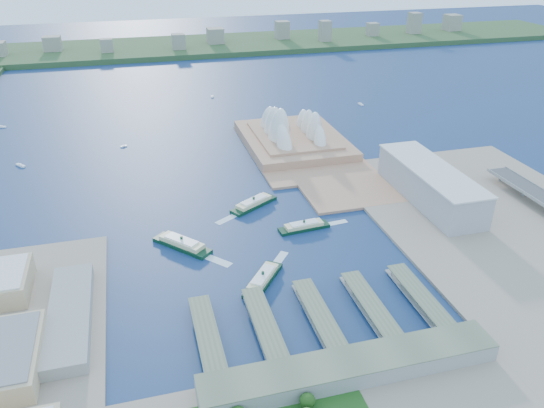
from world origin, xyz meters
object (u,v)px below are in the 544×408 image
object	(u,v)px
opera_house	(294,123)
ferry_c	(263,277)
toaster_building	(430,184)
ferry_a	(182,242)
ferry_b	(254,202)
ferry_d	(304,225)

from	to	relation	value
opera_house	ferry_c	size ratio (longest dim) A/B	3.29
toaster_building	ferry_a	world-z (taller)	toaster_building
ferry_a	ferry_c	world-z (taller)	ferry_a
opera_house	ferry_a	world-z (taller)	opera_house
toaster_building	ferry_c	world-z (taller)	toaster_building
toaster_building	ferry_b	bearing A→B (deg)	168.09
opera_house	ferry_b	xyz separation A→B (m)	(-94.23, -161.14, -26.62)
opera_house	ferry_d	world-z (taller)	opera_house
opera_house	toaster_building	world-z (taller)	opera_house
ferry_a	ferry_b	distance (m)	104.11
opera_house	toaster_building	bearing A→B (deg)	-65.77
opera_house	ferry_d	size ratio (longest dim) A/B	3.53
ferry_c	opera_house	bearing A→B (deg)	-74.22
opera_house	ferry_a	xyz separation A→B (m)	(-177.56, -223.55, -26.28)
ferry_a	ferry_d	world-z (taller)	ferry_a
ferry_c	ferry_d	world-z (taller)	ferry_c
opera_house	ferry_b	world-z (taller)	opera_house
ferry_d	ferry_a	bearing A→B (deg)	85.66
opera_house	ferry_a	size ratio (longest dim) A/B	2.97
ferry_a	ferry_c	xyz separation A→B (m)	(58.71, -72.94, -0.55)
ferry_a	ferry_d	bearing A→B (deg)	-40.52
toaster_building	ferry_c	bearing A→B (deg)	-155.20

